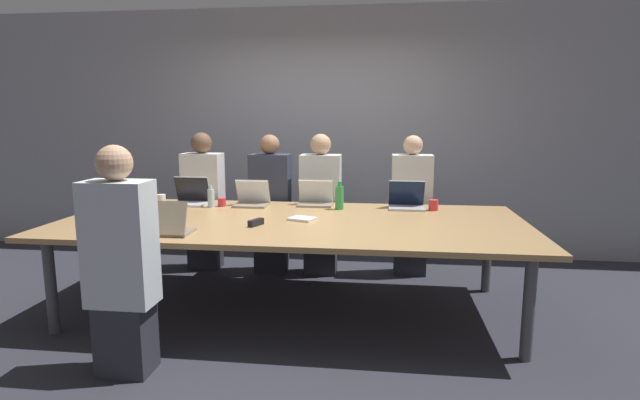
{
  "coord_description": "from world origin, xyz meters",
  "views": [
    {
      "loc": [
        0.71,
        -3.9,
        1.6
      ],
      "look_at": [
        0.22,
        0.1,
        0.92
      ],
      "focal_mm": 28.0,
      "sensor_mm": 36.0,
      "label": 1
    }
  ],
  "objects_px": {
    "person_far_center": "(321,207)",
    "cup_far_left": "(161,200)",
    "cup_near_left": "(134,224)",
    "laptop_far_center": "(316,198)",
    "laptop_far_left": "(191,196)",
    "bottle_far_center": "(339,197)",
    "person_far_right": "(411,208)",
    "laptop_near_left": "(165,225)",
    "cup_far_right": "(433,205)",
    "bottle_far_left": "(211,198)",
    "laptop_far_right": "(406,200)",
    "person_far_midleft": "(271,206)",
    "laptop_far_midleft": "(252,198)",
    "cup_far_midleft": "(222,202)",
    "person_near_left": "(121,265)",
    "stapler": "(256,222)",
    "person_far_left": "(204,203)"
  },
  "relations": [
    {
      "from": "person_far_center",
      "to": "stapler",
      "type": "height_order",
      "value": "person_far_center"
    },
    {
      "from": "laptop_near_left",
      "to": "laptop_far_right",
      "type": "height_order",
      "value": "laptop_far_right"
    },
    {
      "from": "laptop_far_left",
      "to": "cup_far_left",
      "type": "relative_size",
      "value": 3.34
    },
    {
      "from": "laptop_far_center",
      "to": "cup_far_midleft",
      "type": "height_order",
      "value": "laptop_far_center"
    },
    {
      "from": "cup_far_right",
      "to": "bottle_far_left",
      "type": "distance_m",
      "value": 2.02
    },
    {
      "from": "cup_near_left",
      "to": "person_far_center",
      "type": "height_order",
      "value": "person_far_center"
    },
    {
      "from": "person_far_right",
      "to": "bottle_far_left",
      "type": "distance_m",
      "value": 1.97
    },
    {
      "from": "person_far_midleft",
      "to": "cup_far_midleft",
      "type": "xyz_separation_m",
      "value": [
        -0.35,
        -0.5,
        0.12
      ]
    },
    {
      "from": "laptop_far_center",
      "to": "person_far_right",
      "type": "relative_size",
      "value": 0.23
    },
    {
      "from": "person_far_midleft",
      "to": "cup_far_left",
      "type": "height_order",
      "value": "person_far_midleft"
    },
    {
      "from": "laptop_far_midleft",
      "to": "cup_far_left",
      "type": "distance_m",
      "value": 0.86
    },
    {
      "from": "person_far_midleft",
      "to": "bottle_far_left",
      "type": "height_order",
      "value": "person_far_midleft"
    },
    {
      "from": "person_far_center",
      "to": "cup_far_left",
      "type": "height_order",
      "value": "person_far_center"
    },
    {
      "from": "cup_far_right",
      "to": "cup_far_left",
      "type": "relative_size",
      "value": 0.97
    },
    {
      "from": "cup_near_left",
      "to": "laptop_far_midleft",
      "type": "relative_size",
      "value": 0.3
    },
    {
      "from": "cup_far_right",
      "to": "cup_far_left",
      "type": "xyz_separation_m",
      "value": [
        -2.52,
        -0.03,
        0.0
      ]
    },
    {
      "from": "person_far_center",
      "to": "bottle_far_left",
      "type": "relative_size",
      "value": 7.08
    },
    {
      "from": "laptop_far_center",
      "to": "laptop_far_left",
      "type": "height_order",
      "value": "laptop_far_left"
    },
    {
      "from": "laptop_near_left",
      "to": "laptop_far_midleft",
      "type": "height_order",
      "value": "laptop_near_left"
    },
    {
      "from": "laptop_far_center",
      "to": "person_far_center",
      "type": "height_order",
      "value": "person_far_center"
    },
    {
      "from": "cup_near_left",
      "to": "person_far_midleft",
      "type": "bearing_deg",
      "value": 66.62
    },
    {
      "from": "bottle_far_left",
      "to": "person_far_right",
      "type": "bearing_deg",
      "value": 19.32
    },
    {
      "from": "person_near_left",
      "to": "laptop_far_midleft",
      "type": "bearing_deg",
      "value": -102.09
    },
    {
      "from": "cup_far_right",
      "to": "cup_far_left",
      "type": "height_order",
      "value": "cup_far_left"
    },
    {
      "from": "person_near_left",
      "to": "stapler",
      "type": "relative_size",
      "value": 9.24
    },
    {
      "from": "bottle_far_center",
      "to": "person_far_midleft",
      "type": "distance_m",
      "value": 0.93
    },
    {
      "from": "laptop_far_right",
      "to": "cup_far_left",
      "type": "distance_m",
      "value": 2.29
    },
    {
      "from": "person_far_right",
      "to": "cup_far_right",
      "type": "xyz_separation_m",
      "value": [
        0.16,
        -0.57,
        0.13
      ]
    },
    {
      "from": "person_far_right",
      "to": "cup_far_midleft",
      "type": "bearing_deg",
      "value": -161.24
    },
    {
      "from": "person_far_center",
      "to": "person_far_right",
      "type": "distance_m",
      "value": 0.91
    },
    {
      "from": "cup_far_right",
      "to": "person_far_left",
      "type": "height_order",
      "value": "person_far_left"
    },
    {
      "from": "person_far_right",
      "to": "bottle_far_left",
      "type": "relative_size",
      "value": 7.01
    },
    {
      "from": "laptop_far_right",
      "to": "stapler",
      "type": "bearing_deg",
      "value": -143.27
    },
    {
      "from": "cup_near_left",
      "to": "cup_far_left",
      "type": "distance_m",
      "value": 1.09
    },
    {
      "from": "person_far_center",
      "to": "cup_far_left",
      "type": "bearing_deg",
      "value": -161.15
    },
    {
      "from": "laptop_far_midleft",
      "to": "bottle_far_left",
      "type": "xyz_separation_m",
      "value": [
        -0.35,
        -0.12,
        0.02
      ]
    },
    {
      "from": "cup_far_right",
      "to": "bottle_far_left",
      "type": "relative_size",
      "value": 0.48
    },
    {
      "from": "person_far_center",
      "to": "cup_far_midleft",
      "type": "bearing_deg",
      "value": -149.88
    },
    {
      "from": "laptop_near_left",
      "to": "cup_far_left",
      "type": "distance_m",
      "value": 1.27
    },
    {
      "from": "laptop_far_center",
      "to": "person_far_center",
      "type": "bearing_deg",
      "value": 88.78
    },
    {
      "from": "person_far_left",
      "to": "laptop_far_right",
      "type": "bearing_deg",
      "value": -11.59
    },
    {
      "from": "person_far_left",
      "to": "bottle_far_left",
      "type": "distance_m",
      "value": 0.67
    },
    {
      "from": "laptop_far_center",
      "to": "laptop_far_left",
      "type": "bearing_deg",
      "value": -175.22
    },
    {
      "from": "person_far_midleft",
      "to": "laptop_far_midleft",
      "type": "bearing_deg",
      "value": -100.49
    },
    {
      "from": "laptop_near_left",
      "to": "person_far_center",
      "type": "relative_size",
      "value": 0.25
    },
    {
      "from": "person_far_midleft",
      "to": "laptop_far_right",
      "type": "relative_size",
      "value": 4.36
    },
    {
      "from": "bottle_far_center",
      "to": "person_far_midleft",
      "type": "bearing_deg",
      "value": 145.41
    },
    {
      "from": "bottle_far_center",
      "to": "person_far_right",
      "type": "height_order",
      "value": "person_far_right"
    },
    {
      "from": "bottle_far_center",
      "to": "stapler",
      "type": "distance_m",
      "value": 0.95
    },
    {
      "from": "laptop_far_right",
      "to": "laptop_far_left",
      "type": "relative_size",
      "value": 0.98
    }
  ]
}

